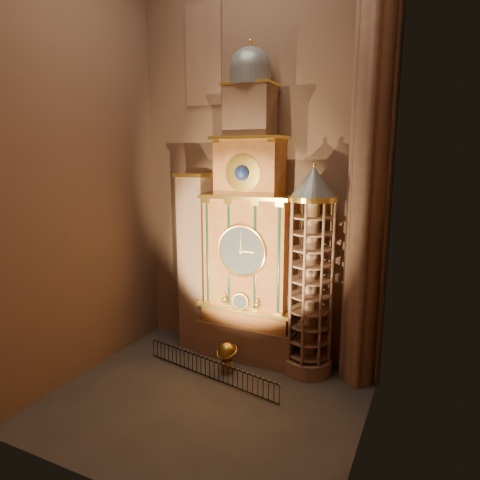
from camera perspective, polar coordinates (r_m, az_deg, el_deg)
The scene contains 11 objects.
floor at distance 21.26m, azimuth -4.68°, elevation -20.51°, with size 14.00×14.00×0.00m, color #383330.
wall_back at distance 23.46m, azimuth 2.35°, elevation 10.80°, with size 22.00×22.00×0.00m, color brown.
wall_left at distance 22.47m, azimuth -21.06°, elevation 10.06°, with size 22.00×22.00×0.00m, color brown.
wall_right at distance 15.74m, azimuth 17.66°, elevation 10.09°, with size 22.00×22.00×0.00m, color brown.
astronomical_clock at distance 22.95m, azimuth 1.25°, elevation -0.07°, with size 5.60×2.41×16.70m.
portrait_tower at distance 24.85m, azimuth -5.93°, elevation -2.86°, with size 1.80×1.60×10.20m.
stair_turret at distance 21.88m, azimuth 9.37°, elevation -4.58°, with size 2.50×2.50×10.80m.
gothic_pier at distance 20.82m, azimuth 17.12°, elevation 10.27°, with size 2.04×2.04×22.00m.
stained_glass_window at distance 25.38m, azimuth -4.88°, elevation 23.31°, with size 2.20×0.14×5.20m.
celestial_globe at distance 23.04m, azimuth -1.77°, elevation -15.06°, with size 1.42×1.38×1.62m.
iron_railing at distance 22.66m, azimuth -4.06°, elevation -16.76°, with size 8.09×1.58×1.01m.
Camera 1 is at (9.18, -15.59, 11.17)m, focal length 32.00 mm.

